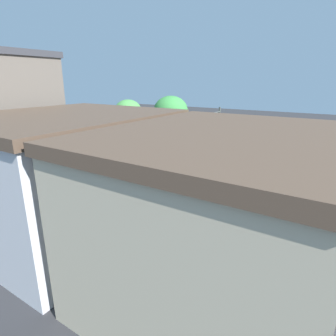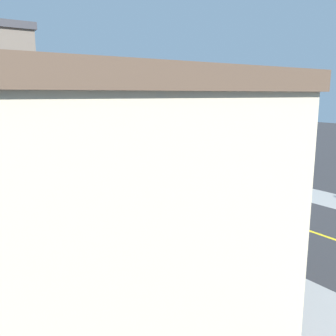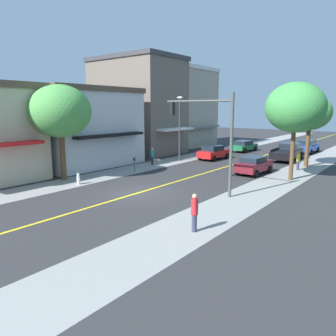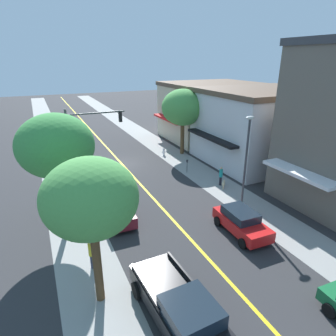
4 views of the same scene
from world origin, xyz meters
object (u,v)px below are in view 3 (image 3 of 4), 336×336
Objects in this scene: black_pickup_truck at (288,152)px; green_sedan_left_curb at (244,146)px; street_tree_left_near at (295,108)px; street_tree_right_corner at (60,112)px; pedestrian_teal_shirt at (152,156)px; pedestrian_red_shirt at (195,212)px; blue_sedan_right_curb at (308,146)px; street_tree_left_far at (310,113)px; pedestrian_yellow_shirt at (298,160)px; maroon_sedan_right_curb at (254,165)px; parking_meter at (134,163)px; fire_hydrant at (78,179)px; street_lamp at (180,122)px; small_dog at (157,160)px; red_sedan_left_curb at (214,152)px; traffic_light_mast at (210,128)px.

green_sedan_left_curb is at bearing 58.18° from black_pickup_truck.
street_tree_left_near reaches higher than street_tree_right_corner.
black_pickup_truck is 3.44× the size of pedestrian_teal_shirt.
blue_sedan_right_curb is at bearing 34.44° from pedestrian_red_shirt.
street_tree_left_far is 15.69m from pedestrian_teal_shirt.
green_sedan_left_curb is 13.06m from pedestrian_yellow_shirt.
black_pickup_truck reaches higher than green_sedan_left_curb.
maroon_sedan_right_curb is 2.40× the size of pedestrian_yellow_shirt.
parking_meter is (-11.23, -12.38, -4.33)m from street_tree_left_far.
black_pickup_truck is (-0.14, 9.29, 0.10)m from maroon_sedan_right_curb.
green_sedan_left_curb is at bearing 127.38° from street_tree_left_near.
maroon_sedan_right_curb is (11.01, 11.50, -4.56)m from street_tree_right_corner.
pedestrian_red_shirt is (3.44, -23.64, 0.06)m from black_pickup_truck.
pedestrian_red_shirt is at bearing -165.32° from maroon_sedan_right_curb.
street_lamp is at bearing 92.09° from fire_hydrant.
street_tree_left_far is 3.97× the size of pedestrian_yellow_shirt.
parking_meter is 0.32× the size of maroon_sedan_right_curb.
pedestrian_red_shirt is at bearing 83.88° from small_dog.
street_tree_left_near is 4.42× the size of pedestrian_teal_shirt.
pedestrian_teal_shirt reaches higher than blue_sedan_right_curb.
black_pickup_truck reaches higher than blue_sedan_right_curb.
street_lamp is 1.63× the size of red_sedan_left_curb.
street_tree_left_near is 1.82× the size of maroon_sedan_right_curb.
street_tree_right_corner is 22.56m from street_tree_left_far.
street_tree_left_far reaches higher than maroon_sedan_right_curb.
maroon_sedan_right_curb is at bearing -149.58° from green_sedan_left_curb.
street_lamp reaches higher than red_sedan_left_curb.
street_tree_left_far is at bearing -122.29° from green_sedan_left_curb.
pedestrian_teal_shirt is at bearing 152.51° from blue_sedan_right_curb.
street_lamp is 12.26m from black_pickup_truck.
street_tree_right_corner is 11.35m from small_dog.
pedestrian_red_shirt is (12.56, -16.15, -3.21)m from street_lamp.
pedestrian_red_shirt is at bearing -35.39° from parking_meter.
black_pickup_truck reaches higher than small_dog.
pedestrian_teal_shirt reaches higher than red_sedan_left_curb.
fire_hydrant is at bearing 154.95° from black_pickup_truck.
street_tree_right_corner reaches higher than pedestrian_yellow_shirt.
street_tree_left_far is 1.66× the size of red_sedan_left_curb.
pedestrian_red_shirt is (3.30, -14.36, 0.17)m from maroon_sedan_right_curb.
street_tree_left_far reaches higher than pedestrian_red_shirt.
blue_sedan_right_curb reaches higher than maroon_sedan_right_curb.
parking_meter is at bearing 125.94° from maroon_sedan_right_curb.
pedestrian_yellow_shirt is (13.49, 15.70, -4.43)m from street_tree_right_corner.
street_lamp is at bearing 142.39° from red_sedan_left_curb.
street_tree_left_far is 1.66× the size of maroon_sedan_right_curb.
street_tree_left_near is 1.11× the size of street_lamp.
black_pickup_truck reaches higher than pedestrian_teal_shirt.
red_sedan_left_curb is 9.30m from pedestrian_yellow_shirt.
street_tree_left_far reaches higher than traffic_light_mast.
green_sedan_left_curb is at bearing 118.20° from blue_sedan_right_curb.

